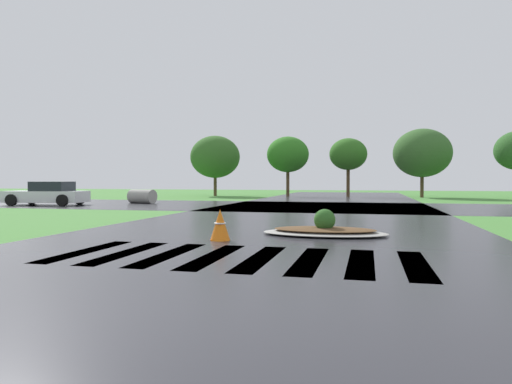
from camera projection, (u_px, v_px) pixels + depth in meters
name	position (u px, v px, depth m)	size (l,w,h in m)	color
ground_plane	(117.00, 333.00, 4.47)	(120.00, 120.00, 0.10)	#478438
asphalt_roadway	(289.00, 226.00, 14.18)	(11.25, 80.00, 0.01)	#2B2B30
asphalt_cross_road	(323.00, 207.00, 24.67)	(90.00, 10.13, 0.01)	#2B2B30
crosswalk_stripes	(237.00, 257.00, 8.53)	(6.75, 2.95, 0.01)	white
median_island	(325.00, 230.00, 11.97)	(3.23, 1.71, 0.68)	#9E9B93
car_dark_suv	(48.00, 194.00, 26.12)	(4.57, 2.52, 1.34)	silver
drainage_pipe_stack	(142.00, 196.00, 28.17)	(1.84, 1.24, 0.84)	#9E9B93
traffic_cone	(220.00, 225.00, 10.92)	(0.48, 0.48, 0.75)	orange
background_treeline	(370.00, 154.00, 38.09)	(34.14, 5.78, 5.59)	#4C3823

